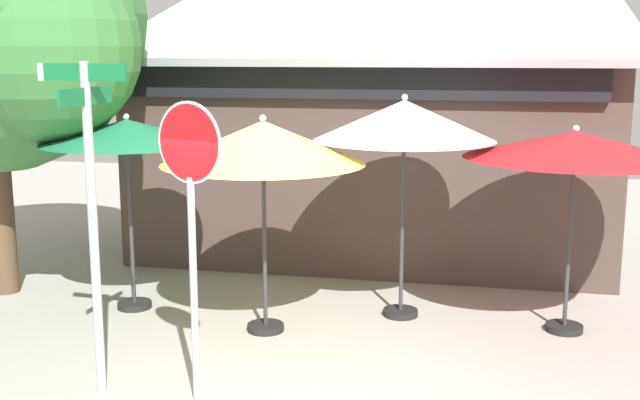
{
  "coord_description": "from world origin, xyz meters",
  "views": [
    {
      "loc": [
        1.87,
        -7.53,
        3.29
      ],
      "look_at": [
        0.02,
        1.2,
        1.6
      ],
      "focal_mm": 44.12,
      "sensor_mm": 36.0,
      "label": 1
    }
  ],
  "objects_px": {
    "patio_umbrella_mustard_center": "(263,144)",
    "street_sign_post": "(91,196)",
    "patio_umbrella_forest_green_left": "(127,134)",
    "patio_umbrella_ivory_right": "(404,122)",
    "stop_sign": "(191,197)",
    "patio_umbrella_crimson_far_right": "(575,147)"
  },
  "relations": [
    {
      "from": "patio_umbrella_mustard_center",
      "to": "patio_umbrella_ivory_right",
      "type": "bearing_deg",
      "value": 29.96
    },
    {
      "from": "street_sign_post",
      "to": "patio_umbrella_forest_green_left",
      "type": "distance_m",
      "value": 2.57
    },
    {
      "from": "patio_umbrella_mustard_center",
      "to": "patio_umbrella_crimson_far_right",
      "type": "height_order",
      "value": "patio_umbrella_mustard_center"
    },
    {
      "from": "street_sign_post",
      "to": "patio_umbrella_ivory_right",
      "type": "distance_m",
      "value": 3.91
    },
    {
      "from": "patio_umbrella_forest_green_left",
      "to": "patio_umbrella_ivory_right",
      "type": "bearing_deg",
      "value": 6.84
    },
    {
      "from": "stop_sign",
      "to": "patio_umbrella_forest_green_left",
      "type": "height_order",
      "value": "stop_sign"
    },
    {
      "from": "street_sign_post",
      "to": "patio_umbrella_mustard_center",
      "type": "distance_m",
      "value": 2.28
    },
    {
      "from": "street_sign_post",
      "to": "stop_sign",
      "type": "xyz_separation_m",
      "value": [
        1.0,
        0.0,
        0.03
      ]
    },
    {
      "from": "stop_sign",
      "to": "patio_umbrella_mustard_center",
      "type": "distance_m",
      "value": 1.98
    },
    {
      "from": "stop_sign",
      "to": "patio_umbrella_mustard_center",
      "type": "height_order",
      "value": "stop_sign"
    },
    {
      "from": "patio_umbrella_ivory_right",
      "to": "patio_umbrella_crimson_far_right",
      "type": "relative_size",
      "value": 1.09
    },
    {
      "from": "patio_umbrella_forest_green_left",
      "to": "patio_umbrella_ivory_right",
      "type": "xyz_separation_m",
      "value": [
        3.43,
        0.41,
        0.18
      ]
    },
    {
      "from": "patio_umbrella_ivory_right",
      "to": "patio_umbrella_forest_green_left",
      "type": "bearing_deg",
      "value": -173.16
    },
    {
      "from": "patio_umbrella_forest_green_left",
      "to": "street_sign_post",
      "type": "bearing_deg",
      "value": -72.14
    },
    {
      "from": "stop_sign",
      "to": "patio_umbrella_ivory_right",
      "type": "height_order",
      "value": "stop_sign"
    },
    {
      "from": "patio_umbrella_forest_green_left",
      "to": "patio_umbrella_crimson_far_right",
      "type": "distance_m",
      "value": 5.41
    },
    {
      "from": "patio_umbrella_forest_green_left",
      "to": "patio_umbrella_crimson_far_right",
      "type": "xyz_separation_m",
      "value": [
        5.41,
        0.25,
        -0.06
      ]
    },
    {
      "from": "stop_sign",
      "to": "patio_umbrella_mustard_center",
      "type": "relative_size",
      "value": 1.11
    },
    {
      "from": "stop_sign",
      "to": "patio_umbrella_forest_green_left",
      "type": "relative_size",
      "value": 1.13
    },
    {
      "from": "street_sign_post",
      "to": "patio_umbrella_crimson_far_right",
      "type": "height_order",
      "value": "street_sign_post"
    },
    {
      "from": "patio_umbrella_mustard_center",
      "to": "street_sign_post",
      "type": "bearing_deg",
      "value": -119.87
    },
    {
      "from": "street_sign_post",
      "to": "patio_umbrella_ivory_right",
      "type": "bearing_deg",
      "value": 46.98
    }
  ]
}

